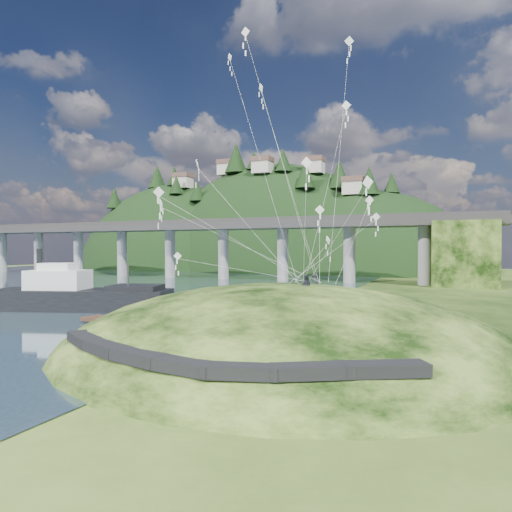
% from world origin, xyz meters
% --- Properties ---
extents(ground, '(320.00, 320.00, 0.00)m').
position_xyz_m(ground, '(0.00, 0.00, 0.00)').
color(ground, black).
rests_on(ground, ground).
extents(grass_hill, '(36.00, 32.00, 13.00)m').
position_xyz_m(grass_hill, '(8.00, 2.00, -1.50)').
color(grass_hill, black).
rests_on(grass_hill, ground).
extents(footpath, '(22.29, 5.84, 0.83)m').
position_xyz_m(footpath, '(7.46, -9.74, 2.08)').
color(footpath, black).
rests_on(footpath, ground).
extents(bridge, '(160.00, 11.00, 15.00)m').
position_xyz_m(bridge, '(-26.46, 70.07, 9.70)').
color(bridge, '#2D2B2B').
rests_on(bridge, ground).
extents(far_ridge, '(153.00, 70.00, 94.50)m').
position_xyz_m(far_ridge, '(-43.58, 122.17, -7.44)').
color(far_ridge, black).
rests_on(far_ridge, ground).
extents(work_barge, '(22.53, 12.21, 7.61)m').
position_xyz_m(work_barge, '(-22.94, 13.21, 1.91)').
color(work_barge, black).
rests_on(work_barge, ground).
extents(wooden_dock, '(14.46, 4.22, 1.02)m').
position_xyz_m(wooden_dock, '(-8.10, 5.77, 0.45)').
color(wooden_dock, '#3B2218').
rests_on(wooden_dock, ground).
extents(kite_flyers, '(0.78, 2.94, 1.60)m').
position_xyz_m(kite_flyers, '(9.67, 2.84, 5.72)').
color(kite_flyers, '#262833').
rests_on(kite_flyers, ground).
extents(kite_swarm, '(17.08, 14.14, 21.38)m').
position_xyz_m(kite_swarm, '(6.52, 5.18, 15.04)').
color(kite_swarm, white).
rests_on(kite_swarm, ground).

